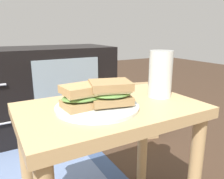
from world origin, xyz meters
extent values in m
cube|color=tan|center=(0.00, 0.00, 0.44)|extent=(0.56, 0.36, 0.04)
cylinder|color=tan|center=(0.25, -0.14, 0.21)|extent=(0.04, 0.04, 0.43)
cylinder|color=tan|center=(-0.25, 0.14, 0.21)|extent=(0.04, 0.04, 0.43)
cylinder|color=tan|center=(0.25, 0.14, 0.21)|extent=(0.04, 0.04, 0.43)
cube|color=black|center=(-0.02, 0.95, 0.29)|extent=(0.96, 0.44, 0.58)
cube|color=#8C9EA8|center=(0.10, 0.72, 0.30)|extent=(0.41, 0.01, 0.44)
cylinder|color=silver|center=(-0.28, 0.72, 0.19)|extent=(0.08, 0.01, 0.01)
cube|color=#384C72|center=(-0.31, 0.49, 0.00)|extent=(1.02, 0.76, 0.01)
cube|color=slate|center=(-0.31, 0.49, 0.01)|extent=(0.84, 0.62, 0.00)
cylinder|color=silver|center=(-0.05, -0.01, 0.47)|extent=(0.25, 0.25, 0.01)
cube|color=tan|center=(-0.09, 0.00, 0.48)|extent=(0.13, 0.09, 0.02)
ellipsoid|color=#608C42|center=(-0.09, 0.00, 0.50)|extent=(0.14, 0.10, 0.02)
cube|color=beige|center=(-0.09, 0.00, 0.51)|extent=(0.11, 0.08, 0.01)
cube|color=tan|center=(-0.09, 0.00, 0.53)|extent=(0.13, 0.10, 0.02)
cube|color=#9E7A4C|center=(-0.01, -0.02, 0.49)|extent=(0.14, 0.12, 0.02)
ellipsoid|color=#608C42|center=(-0.01, -0.02, 0.51)|extent=(0.15, 0.13, 0.02)
cube|color=beige|center=(-0.01, -0.02, 0.52)|extent=(0.13, 0.12, 0.01)
cube|color=#9E7A4C|center=(-0.01, -0.02, 0.53)|extent=(0.14, 0.13, 0.02)
cylinder|color=silver|center=(0.20, 0.00, 0.54)|extent=(0.08, 0.08, 0.16)
cylinder|color=orange|center=(0.20, 0.00, 0.52)|extent=(0.07, 0.07, 0.12)
cylinder|color=white|center=(0.20, 0.00, 0.59)|extent=(0.07, 0.07, 0.01)
cube|color=tan|center=(0.52, 0.55, 0.16)|extent=(0.27, 0.22, 0.32)
cube|color=#987950|center=(0.52, 0.55, 0.33)|extent=(0.25, 0.20, 0.03)
camera|label=1|loc=(-0.32, -0.58, 0.69)|focal=35.80mm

